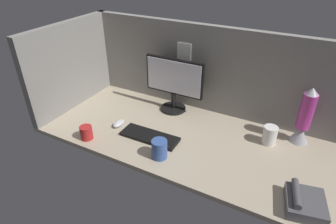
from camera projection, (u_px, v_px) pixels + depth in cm
name	position (u px, v px, depth cm)	size (l,w,h in cm)	color
ground_plane	(182.00, 136.00, 181.21)	(180.00, 80.00, 3.00)	tan
cubicle_wall_back	(207.00, 69.00, 193.16)	(180.00, 5.50, 60.34)	gray
cubicle_wall_side	(72.00, 65.00, 200.05)	(5.00, 80.00, 60.34)	gray
monitor	(174.00, 82.00, 195.97)	(42.66, 18.00, 38.52)	black
keyboard	(150.00, 136.00, 176.13)	(37.00, 13.00, 2.00)	black
mouse	(119.00, 123.00, 187.53)	(5.60, 9.60, 3.40)	silver
mug_red_plastic	(86.00, 133.00, 173.92)	(7.57, 7.57, 8.66)	red
mug_ceramic_white	(270.00, 135.00, 169.06)	(8.32, 8.32, 11.62)	white
mug_ceramic_blue	(159.00, 149.00, 158.15)	(8.90, 8.90, 11.18)	#38569E
lava_lamp	(304.00, 120.00, 166.03)	(11.10, 11.10, 36.33)	#A5A5AD
desk_phone	(304.00, 203.00, 128.62)	(20.38, 21.95, 8.80)	#4C4C51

